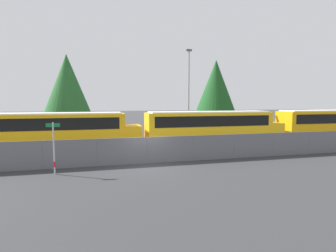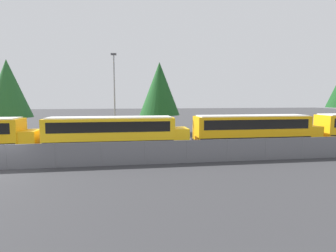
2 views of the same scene
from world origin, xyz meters
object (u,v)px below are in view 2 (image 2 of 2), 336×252
(school_bus_4, at_px, (254,128))
(light_pole, at_px, (114,94))
(school_bus_3, at_px, (114,131))
(tree_3, at_px, (8,89))
(tree_2, at_px, (160,89))

(school_bus_4, bearing_deg, light_pole, 157.73)
(light_pole, bearing_deg, school_bus_3, -87.89)
(school_bus_4, height_order, tree_3, tree_3)
(school_bus_3, height_order, tree_3, tree_3)
(light_pole, relative_size, tree_2, 1.01)
(tree_3, bearing_deg, tree_2, -0.10)
(school_bus_3, relative_size, light_pole, 1.33)
(school_bus_3, distance_m, school_bus_4, 13.33)
(school_bus_3, distance_m, light_pole, 6.70)
(light_pole, height_order, tree_2, light_pole)
(tree_2, height_order, tree_3, tree_2)
(light_pole, distance_m, tree_2, 7.67)
(light_pole, bearing_deg, tree_3, 157.90)
(school_bus_3, xyz_separation_m, tree_2, (5.33, 11.05, 4.09))
(school_bus_4, relative_size, tree_3, 1.34)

